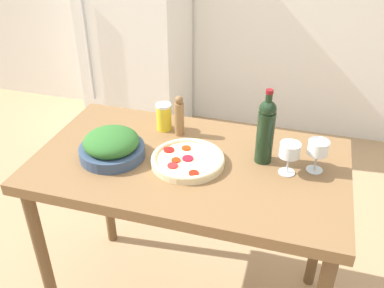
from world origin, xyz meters
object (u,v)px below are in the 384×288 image
Objects in this scene: refrigerator at (137,30)px; salt_canister at (164,117)px; wine_glass_near at (290,152)px; salad_bowl at (112,146)px; wine_bottle at (266,130)px; wine_glass_far at (318,149)px; pepper_mill at (179,116)px; homemade_pizza at (188,160)px.

refrigerator reaches higher than salt_canister.
wine_glass_near is 0.74m from salad_bowl.
wine_bottle is at bearing 13.66° from salad_bowl.
pepper_mill is at bearing 168.88° from wine_glass_far.
wine_bottle reaches higher than wine_glass_near.
wine_bottle is at bearing -15.16° from pepper_mill.
refrigerator is 2.21m from wine_glass_far.
pepper_mill reaches higher than homemade_pizza.
wine_bottle reaches higher than salad_bowl.
wine_bottle is 0.52m from salt_canister.
salad_bowl is (-0.63, -0.15, -0.10)m from wine_bottle.
refrigerator reaches higher than pepper_mill.
wine_glass_near is 0.54m from pepper_mill.
salt_canister is (0.13, 0.29, 0.01)m from salad_bowl.
wine_glass_near reaches higher than salt_canister.
salad_bowl is 0.32m from salt_canister.
refrigerator is 12.91× the size of wine_glass_far.
wine_glass_far is (1.48, -1.64, 0.12)m from refrigerator.
pepper_mill reaches higher than wine_glass_near.
salt_canister is at bearing 65.12° from salad_bowl.
wine_glass_far reaches higher than homemade_pizza.
salad_bowl is (-0.22, -0.26, -0.04)m from pepper_mill.
salt_canister is (-0.71, 0.15, -0.04)m from wine_glass_far.
salt_canister is (0.77, -1.49, 0.08)m from refrigerator.
homemade_pizza is at bearing -172.82° from wine_glass_near.
refrigerator is at bearing 109.60° from salad_bowl.
salad_bowl reaches higher than homemade_pizza.
refrigerator is 5.47× the size of wine_bottle.
homemade_pizza is (0.33, 0.04, -0.04)m from salad_bowl.
wine_glass_far is at bearing 11.10° from homemade_pizza.
wine_glass_far is (0.22, -0.01, -0.05)m from wine_bottle.
wine_glass_far is 0.71× the size of pepper_mill.
wine_bottle is 1.17× the size of salad_bowl.
wine_glass_far reaches higher than salad_bowl.
refrigerator is at bearing 119.36° from pepper_mill.
refrigerator is 1.68m from salt_canister.
wine_glass_near is 1.06× the size of salt_canister.
salt_canister is at bearing 168.11° from wine_glass_far.
wine_glass_far is 1.06× the size of salt_canister.
wine_glass_near is 0.12m from wine_glass_far.
salad_bowl is 2.12× the size of salt_canister.
wine_glass_near is at bearing 7.18° from homemade_pizza.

